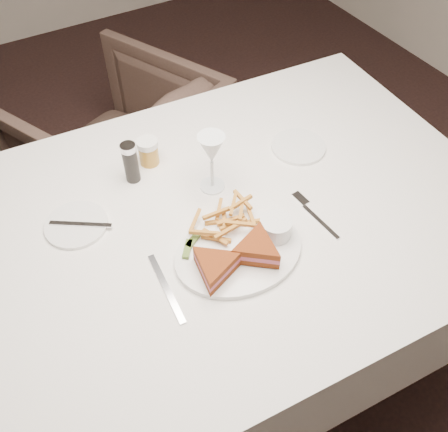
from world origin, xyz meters
name	(u,v)px	position (x,y,z in m)	size (l,w,h in m)	color
ground	(110,372)	(0.00, 0.00, 0.00)	(5.00, 5.00, 0.00)	black
table	(216,295)	(0.38, -0.12, 0.38)	(1.53, 1.02, 0.75)	white
chair_far	(119,146)	(0.40, 0.73, 0.36)	(0.69, 0.65, 0.71)	#433129
table_setting	(221,218)	(0.38, -0.16, 0.79)	(0.83, 0.62, 0.18)	white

